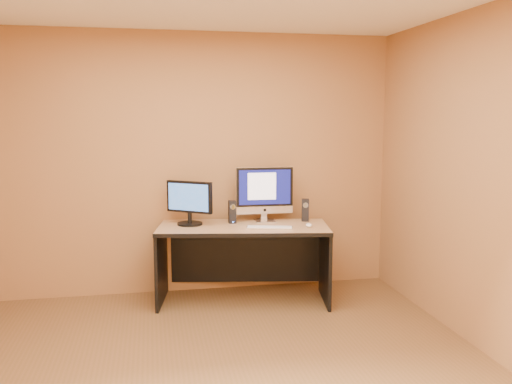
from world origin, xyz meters
TOP-DOWN VIEW (x-y plane):
  - floor at (0.00, 0.00)m, footprint 4.00×4.00m
  - walls at (0.00, 0.00)m, footprint 4.00×4.00m
  - desk at (0.40, 1.55)m, footprint 1.70×0.97m
  - imac at (0.65, 1.73)m, footprint 0.58×0.22m
  - second_monitor at (-0.09, 1.70)m, footprint 0.53×0.47m
  - speaker_left at (0.32, 1.71)m, footprint 0.07×0.07m
  - speaker_right at (1.05, 1.67)m, footprint 0.08×0.09m
  - keyboard at (0.62, 1.39)m, footprint 0.45×0.22m
  - mouse at (1.00, 1.39)m, footprint 0.07×0.11m
  - cable_a at (0.71, 1.85)m, footprint 0.03×0.22m
  - cable_b at (0.62, 1.86)m, footprint 0.13×0.14m

SIDE VIEW (x-z plane):
  - floor at x=0.00m, z-range 0.00..0.00m
  - desk at x=0.40m, z-range 0.00..0.74m
  - cable_a at x=0.71m, z-range 0.74..0.75m
  - cable_b at x=0.62m, z-range 0.74..0.75m
  - keyboard at x=0.62m, z-range 0.74..0.76m
  - mouse at x=1.00m, z-range 0.74..0.78m
  - speaker_left at x=0.32m, z-range 0.74..0.96m
  - speaker_right at x=1.05m, z-range 0.74..0.96m
  - second_monitor at x=-0.09m, z-range 0.74..1.16m
  - imac at x=0.65m, z-range 0.74..1.30m
  - walls at x=0.00m, z-range 0.00..2.60m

